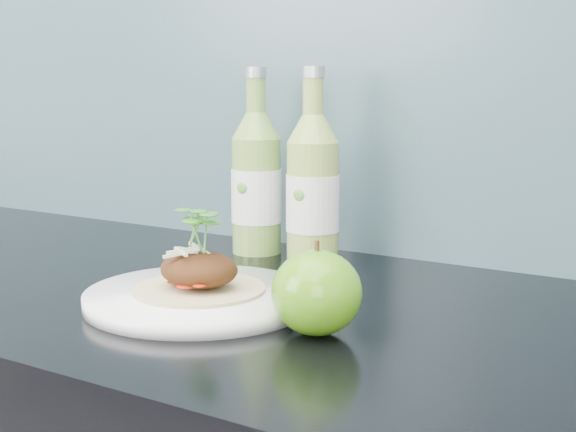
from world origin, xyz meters
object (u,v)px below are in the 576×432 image
object	(u,v)px
dinner_plate	(200,298)
cider_bottle_right	(313,190)
green_apple	(317,293)
cider_bottle_left	(256,183)

from	to	relation	value
dinner_plate	cider_bottle_right	xyz separation A→B (m)	(0.00, 0.25, 0.09)
green_apple	cider_bottle_left	world-z (taller)	cider_bottle_left
cider_bottle_left	cider_bottle_right	distance (m)	0.11
green_apple	cider_bottle_right	distance (m)	0.32
green_apple	cider_bottle_left	bearing A→B (deg)	133.19
dinner_plate	cider_bottle_right	bearing A→B (deg)	89.85
dinner_plate	cider_bottle_left	size ratio (longest dim) A/B	1.07
cider_bottle_right	dinner_plate	bearing A→B (deg)	-95.06
cider_bottle_right	green_apple	bearing A→B (deg)	-63.59
dinner_plate	cider_bottle_left	bearing A→B (deg)	111.35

